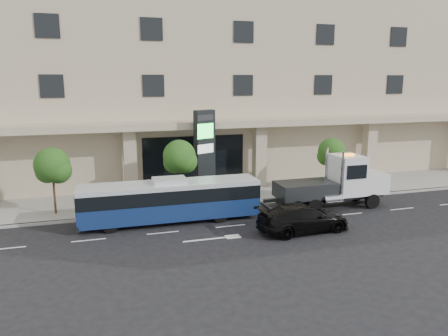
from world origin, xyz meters
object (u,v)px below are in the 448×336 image
object	(u,v)px
tow_truck	(336,184)
black_sedan	(303,218)
city_bus	(170,200)
signage_pylon	(205,153)

from	to	relation	value
tow_truck	black_sedan	distance (m)	5.68
city_bus	signage_pylon	size ratio (longest dim) A/B	1.73
black_sedan	signage_pylon	xyz separation A→B (m)	(-3.59, 8.44, 2.53)
city_bus	tow_truck	xyz separation A→B (m)	(11.19, -0.12, 0.25)
city_bus	tow_truck	distance (m)	11.19
tow_truck	signage_pylon	distance (m)	9.34
city_bus	signage_pylon	xyz separation A→B (m)	(3.34, 4.65, 1.92)
tow_truck	signage_pylon	world-z (taller)	signage_pylon
black_sedan	signage_pylon	bearing A→B (deg)	19.78
city_bus	signage_pylon	distance (m)	6.04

